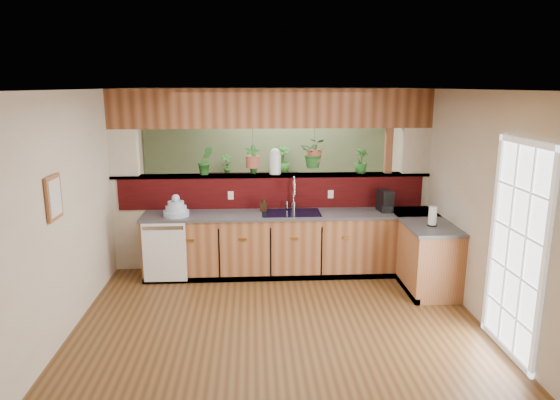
{
  "coord_description": "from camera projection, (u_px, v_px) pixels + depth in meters",
  "views": [
    {
      "loc": [
        -0.29,
        -5.78,
        2.65
      ],
      "look_at": [
        0.08,
        0.7,
        1.15
      ],
      "focal_mm": 32.0,
      "sensor_mm": 36.0,
      "label": 1
    }
  ],
  "objects": [
    {
      "name": "ceiling",
      "position": [
        276.0,
        89.0,
        5.65
      ],
      "size": [
        4.6,
        7.0,
        0.01
      ],
      "primitive_type": "cube",
      "color": "brown",
      "rests_on": "ground"
    },
    {
      "name": "hanging_plant_b",
      "position": [
        315.0,
        140.0,
        7.16
      ],
      "size": [
        0.47,
        0.43,
        0.55
      ],
      "color": "brown",
      "rests_on": "header_beam"
    },
    {
      "name": "wall_back",
      "position": [
        267.0,
        159.0,
        9.35
      ],
      "size": [
        4.6,
        0.02,
        2.6
      ],
      "primitive_type": "cube",
      "color": "beige",
      "rests_on": "ground"
    },
    {
      "name": "glass_jar",
      "position": [
        275.0,
        161.0,
        7.2
      ],
      "size": [
        0.17,
        0.17,
        0.37
      ],
      "color": "silver",
      "rests_on": "pass_through_ledge"
    },
    {
      "name": "ledge_plant_left",
      "position": [
        205.0,
        160.0,
        7.14
      ],
      "size": [
        0.28,
        0.25,
        0.41
      ],
      "primitive_type": "imported",
      "rotation": [
        0.0,
        0.0,
        0.39
      ],
      "color": "#22591F",
      "rests_on": "pass_through_ledge"
    },
    {
      "name": "pass_through_ledge",
      "position": [
        272.0,
        175.0,
        7.24
      ],
      "size": [
        4.6,
        0.21,
        0.04
      ],
      "primitive_type": "cube",
      "color": "brown",
      "rests_on": "ground"
    },
    {
      "name": "shelving_console",
      "position": [
        253.0,
        204.0,
        9.27
      ],
      "size": [
        1.69,
        0.5,
        1.12
      ],
      "primitive_type": "cube",
      "rotation": [
        0.0,
        0.0,
        -0.03
      ],
      "color": "black",
      "rests_on": "ground"
    },
    {
      "name": "shelf_plant_b",
      "position": [
        283.0,
        160.0,
        9.12
      ],
      "size": [
        0.36,
        0.36,
        0.51
      ],
      "primitive_type": "imported",
      "rotation": [
        0.0,
        0.0,
        -0.32
      ],
      "color": "#22591F",
      "rests_on": "shelving_console"
    },
    {
      "name": "soap_dispenser",
      "position": [
        264.0,
        204.0,
        7.06
      ],
      "size": [
        0.1,
        0.1,
        0.2
      ],
      "primitive_type": "imported",
      "rotation": [
        0.0,
        0.0,
        -0.15
      ],
      "color": "#382314",
      "rests_on": "countertop"
    },
    {
      "name": "wall_right",
      "position": [
        465.0,
        199.0,
        6.07
      ],
      "size": [
        0.02,
        7.0,
        2.6
      ],
      "primitive_type": "cube",
      "color": "beige",
      "rests_on": "ground"
    },
    {
      "name": "navy_sink",
      "position": [
        291.0,
        218.0,
        7.01
      ],
      "size": [
        0.82,
        0.5,
        0.18
      ],
      "color": "black",
      "rests_on": "countertop"
    },
    {
      "name": "ledge_plant_right",
      "position": [
        361.0,
        161.0,
        7.27
      ],
      "size": [
        0.25,
        0.25,
        0.36
      ],
      "primitive_type": "imported",
      "rotation": [
        0.0,
        0.0,
        0.27
      ],
      "color": "#22591F",
      "rests_on": "pass_through_ledge"
    },
    {
      "name": "paper_towel",
      "position": [
        433.0,
        217.0,
        6.33
      ],
      "size": [
        0.12,
        0.12,
        0.27
      ],
      "color": "black",
      "rests_on": "countertop"
    },
    {
      "name": "wall_front",
      "position": [
        311.0,
        356.0,
        2.54
      ],
      "size": [
        4.6,
        0.02,
        2.6
      ],
      "primitive_type": "cube",
      "color": "beige",
      "rests_on": "ground"
    },
    {
      "name": "faucet",
      "position": [
        293.0,
        192.0,
        7.09
      ],
      "size": [
        0.22,
        0.22,
        0.5
      ],
      "color": "#B7B7B2",
      "rests_on": "countertop"
    },
    {
      "name": "countertop",
      "position": [
        333.0,
        245.0,
        7.03
      ],
      "size": [
        4.14,
        1.52,
        0.9
      ],
      "color": "brown",
      "rests_on": "ground"
    },
    {
      "name": "header_beam",
      "position": [
        272.0,
        109.0,
        7.03
      ],
      "size": [
        4.6,
        0.15,
        0.55
      ],
      "primitive_type": "cube",
      "color": "brown",
      "rests_on": "ground"
    },
    {
      "name": "coffee_maker",
      "position": [
        385.0,
        202.0,
        7.06
      ],
      "size": [
        0.16,
        0.27,
        0.31
      ],
      "rotation": [
        0.0,
        0.0,
        0.16
      ],
      "color": "black",
      "rests_on": "countertop"
    },
    {
      "name": "wall_left",
      "position": [
        80.0,
        203.0,
        5.82
      ],
      "size": [
        0.02,
        7.0,
        2.6
      ],
      "primitive_type": "cube",
      "color": "beige",
      "rests_on": "ground"
    },
    {
      "name": "sage_backwall",
      "position": [
        267.0,
        159.0,
        9.33
      ],
      "size": [
        4.55,
        0.02,
        2.55
      ],
      "primitive_type": "cube",
      "color": "#576948",
      "rests_on": "ground"
    },
    {
      "name": "dishwasher",
      "position": [
        164.0,
        252.0,
        6.7
      ],
      "size": [
        0.58,
        0.03,
        0.82
      ],
      "color": "white",
      "rests_on": "ground"
    },
    {
      "name": "hanging_plant_a",
      "position": [
        253.0,
        150.0,
        7.14
      ],
      "size": [
        0.24,
        0.2,
        0.56
      ],
      "color": "brown",
      "rests_on": "header_beam"
    },
    {
      "name": "ground",
      "position": [
        277.0,
        302.0,
        6.24
      ],
      "size": [
        4.6,
        7.0,
        0.01
      ],
      "primitive_type": "cube",
      "color": "brown",
      "rests_on": "ground"
    },
    {
      "name": "floor_plant",
      "position": [
        318.0,
        218.0,
        8.6
      ],
      "size": [
        0.86,
        0.79,
        0.83
      ],
      "primitive_type": "imported",
      "rotation": [
        0.0,
        0.0,
        -0.2
      ],
      "color": "#22591F",
      "rests_on": "ground"
    },
    {
      "name": "pass_through_partition",
      "position": [
        274.0,
        187.0,
        7.28
      ],
      "size": [
        4.6,
        0.21,
        2.6
      ],
      "color": "beige",
      "rests_on": "ground"
    },
    {
      "name": "framed_print",
      "position": [
        54.0,
        198.0,
        4.99
      ],
      "size": [
        0.04,
        0.35,
        0.45
      ],
      "color": "brown",
      "rests_on": "wall_left"
    },
    {
      "name": "french_door",
      "position": [
        516.0,
        253.0,
        4.86
      ],
      "size": [
        0.06,
        1.02,
        2.16
      ],
      "primitive_type": "cube",
      "color": "white",
      "rests_on": "ground"
    },
    {
      "name": "dish_stack",
      "position": [
        176.0,
        209.0,
        6.8
      ],
      "size": [
        0.35,
        0.35,
        0.3
      ],
      "color": "#A6BBD6",
      "rests_on": "countertop"
    },
    {
      "name": "shelf_plant_a",
      "position": [
        226.0,
        164.0,
        9.08
      ],
      "size": [
        0.22,
        0.16,
        0.38
      ],
      "primitive_type": "imported",
      "rotation": [
        0.0,
        0.0,
        0.11
      ],
      "color": "#22591F",
      "rests_on": "shelving_console"
    }
  ]
}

